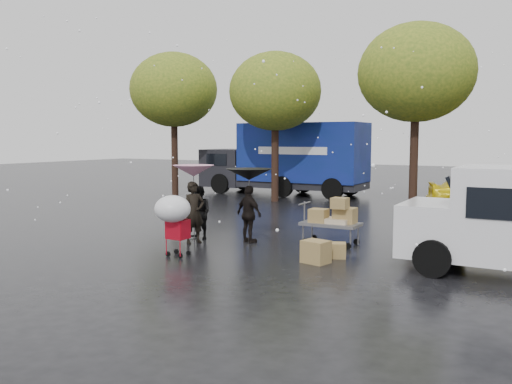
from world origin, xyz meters
The scene contains 13 objects.
ground centered at (0.00, 0.00, 0.00)m, with size 90.00×90.00×0.00m, color black.
person_pink centered at (-1.00, 0.45, 0.82)m, with size 0.60×0.39×1.64m, color black.
person_middle centered at (-1.22, 1.00, 0.73)m, with size 0.71×0.56×1.47m, color black.
person_black centered at (0.24, 1.22, 0.77)m, with size 0.90×0.37×1.53m, color black.
umbrella_pink centered at (-1.00, 0.45, 1.92)m, with size 1.08×1.08×2.07m.
umbrella_black centered at (0.24, 1.22, 1.82)m, with size 1.23×1.23×1.98m.
vendor_cart centered at (2.34, 1.98, 0.73)m, with size 1.52×0.80×1.27m.
shopping_cart centered at (-0.38, -1.22, 1.06)m, with size 0.84×0.84×1.46m.
blue_truck centered at (-4.28, 12.84, 1.76)m, with size 8.30×2.60×3.50m.
box_ground_near centered at (2.72, -0.11, 0.25)m, with size 0.56×0.45×0.50m, color olive.
box_ground_far centered at (2.93, 0.59, 0.18)m, with size 0.45×0.35×0.35m, color olive.
yellow_taxi centered at (5.09, 11.06, 0.76)m, with size 1.78×4.44×1.51m, color yellow.
tree_row centered at (-0.47, 10.00, 5.02)m, with size 21.60×4.40×7.12m.
Camera 1 is at (7.35, -11.14, 2.78)m, focal length 38.00 mm.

